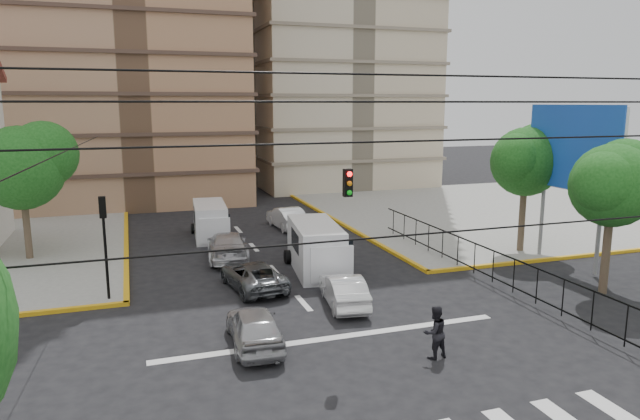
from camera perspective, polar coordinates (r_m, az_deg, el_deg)
name	(u,v)px	position (r m, az deg, el deg)	size (l,w,h in m)	color
ground	(346,351)	(20.04, 2.64, -13.92)	(160.00, 160.00, 0.00)	black
sidewalk_ne	(493,211)	(46.31, 16.93, -0.08)	(26.00, 26.00, 0.15)	gray
stop_line	(334,338)	(21.06, 1.43, -12.63)	(13.00, 0.40, 0.01)	silver
park_fence	(492,285)	(27.84, 16.82, -7.23)	(0.10, 22.50, 1.66)	black
billboard	(574,150)	(31.27, 24.04, 5.46)	(0.36, 6.20, 8.10)	slate
tree_park_a	(614,182)	(27.58, 27.34, 2.55)	(4.41, 3.60, 6.83)	#473828
tree_park_c	(527,158)	(33.37, 20.00, 4.87)	(4.65, 3.80, 7.25)	#473828
tree_tudor	(23,164)	(33.54, -27.58, 4.13)	(5.39, 4.40, 7.43)	#473828
traffic_light_nw	(104,231)	(25.34, -20.78, -1.93)	(0.28, 0.22, 4.40)	black
traffic_light_hanging	(373,189)	(16.52, 5.36, 2.15)	(18.00, 9.12, 0.92)	black
van_right_lane	(317,249)	(28.36, -0.27, -3.95)	(2.78, 5.61, 2.42)	silver
van_left_lane	(211,222)	(36.09, -10.89, -1.17)	(2.24, 4.94, 2.17)	silver
car_silver_front_left	(254,326)	(20.29, -6.57, -11.50)	(1.66, 4.13, 1.41)	#A2A3A7
car_white_front_right	(344,290)	(23.97, 2.38, -8.00)	(1.41, 4.05, 1.33)	silver
car_grey_mid_left	(253,275)	(26.20, -6.71, -6.51)	(2.10, 4.55, 1.27)	#565A5D
car_silver_rear_left	(227,246)	(31.20, -9.24, -3.55)	(2.10, 5.16, 1.50)	silver
car_darkgrey_mid_right	(305,236)	(33.61, -1.54, -2.62)	(1.45, 3.60, 1.23)	#272729
car_white_rear_right	(287,218)	(38.41, -3.34, -0.76)	(1.56, 4.48, 1.48)	white
pedestrian_crosswalk	(435,332)	(19.57, 11.41, -11.89)	(0.87, 0.68, 1.79)	black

